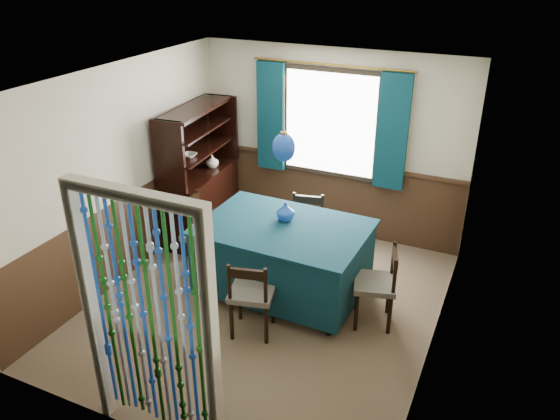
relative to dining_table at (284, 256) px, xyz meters
The scene contains 22 objects.
floor 0.58m from the dining_table, 107.18° to the right, with size 4.00×4.00×0.00m, color brown.
ceiling 2.03m from the dining_table, 107.18° to the right, with size 4.00×4.00×0.00m, color silver.
wall_back 1.87m from the dining_table, 93.02° to the left, with size 3.60×3.60×0.00m, color beige.
wall_front 2.41m from the dining_table, 92.25° to the right, with size 3.60×3.60×0.00m, color beige.
wall_left 2.06m from the dining_table, behind, with size 4.00×4.00×0.00m, color beige.
wall_right 1.89m from the dining_table, ahead, with size 4.00×4.00×0.00m, color beige.
wainscot_back 1.70m from the dining_table, 93.04° to the left, with size 3.60×3.60×0.00m, color #3C2617.
wainscot_front 2.28m from the dining_table, 92.27° to the right, with size 3.60×3.60×0.00m, color #3C2617.
wainscot_left 1.90m from the dining_table, behind, with size 4.00×4.00×0.00m, color #3C2617.
wainscot_right 1.72m from the dining_table, ahead, with size 4.00×4.00×0.00m, color #3C2617.
window 1.97m from the dining_table, 93.11° to the left, with size 1.32×0.12×1.42m, color black.
doorway 2.30m from the dining_table, 92.31° to the right, with size 1.16×0.12×2.18m, color silver, non-canonical shape.
dining_table is the anchor object (origin of this frame).
chair_near 0.78m from the dining_table, 90.15° to the right, with size 0.52×0.51×0.88m.
chair_far 0.76m from the dining_table, 93.18° to the left, with size 0.51×0.50×0.87m.
chair_left 1.07m from the dining_table, behind, with size 0.49×0.51×0.98m.
chair_right 1.10m from the dining_table, ahead, with size 0.52×0.53×0.88m.
sideboard 1.87m from the dining_table, 150.93° to the left, with size 0.58×1.40×1.78m.
pendant_lamp 1.28m from the dining_table, behind, with size 0.24×0.24×0.88m.
vase_table 0.49m from the dining_table, 106.37° to the left, with size 0.19×0.19×0.19m, color navy.
bowl_shelf 1.85m from the dining_table, 158.91° to the left, with size 0.20×0.20×0.05m, color beige.
vase_sideboard 2.01m from the dining_table, 144.10° to the left, with size 0.19×0.19×0.20m, color beige.
Camera 1 is at (2.23, -4.48, 3.60)m, focal length 35.00 mm.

